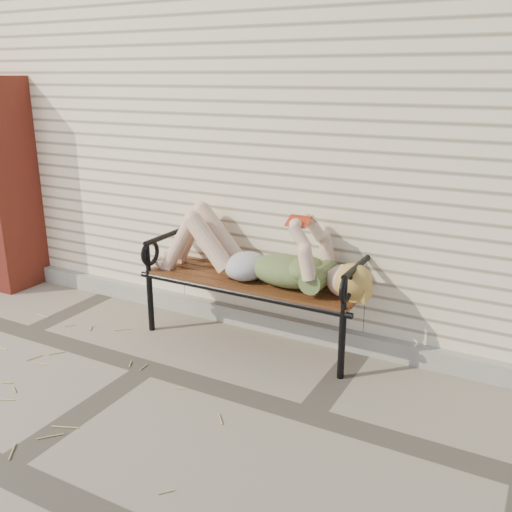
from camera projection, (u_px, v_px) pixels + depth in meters
The scene contains 7 objects.
ground at pixel (148, 368), 4.09m from camera, with size 80.00×80.00×0.00m, color gray.
house_wall at pixel (316, 124), 6.15m from camera, with size 8.00×4.00×3.00m, color #F5E2C0.
foundation_strip at pixel (220, 311), 4.88m from camera, with size 8.00×0.10×0.15m, color #A4A095.
brick_pillar at pixel (1, 185), 5.45m from camera, with size 0.50×0.50×2.00m, color maroon.
garden_bench at pixel (261, 254), 4.43m from camera, with size 1.86×0.74×1.20m.
reading_woman at pixel (253, 254), 4.29m from camera, with size 1.76×0.40×0.55m.
straw_scatter at pixel (50, 385), 3.85m from camera, with size 2.89×1.33×0.01m.
Camera 1 is at (2.41, -2.84, 2.01)m, focal length 40.00 mm.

